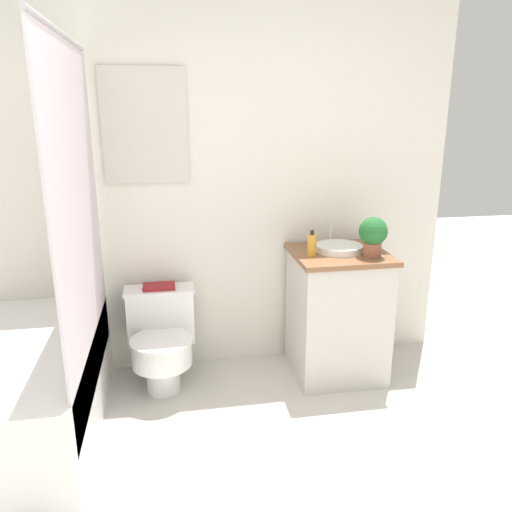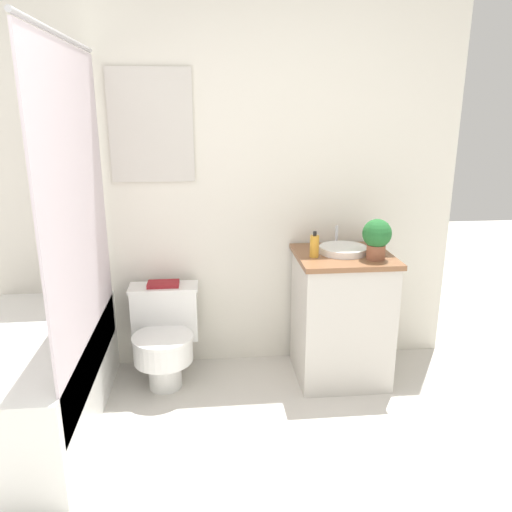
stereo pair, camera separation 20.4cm
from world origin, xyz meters
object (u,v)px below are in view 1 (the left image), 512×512
at_px(soap_bottle, 312,245).
at_px(book_on_tank, 159,286).
at_px(toilet, 162,337).
at_px(potted_plant, 373,235).
at_px(sink, 339,248).

height_order(soap_bottle, book_on_tank, soap_bottle).
height_order(toilet, potted_plant, potted_plant).
distance_m(toilet, book_on_tank, 0.31).
bearing_deg(sink, toilet, 179.34).
bearing_deg(soap_bottle, sink, 19.26).
height_order(toilet, book_on_tank, book_on_tank).
bearing_deg(toilet, sink, -0.66).
bearing_deg(book_on_tank, soap_bottle, -12.09).
height_order(potted_plant, book_on_tank, potted_plant).
bearing_deg(potted_plant, book_on_tank, 167.55).
xyz_separation_m(toilet, sink, (1.10, -0.01, 0.51)).
bearing_deg(soap_bottle, toilet, 174.95).
height_order(toilet, soap_bottle, soap_bottle).
height_order(sink, potted_plant, potted_plant).
bearing_deg(potted_plant, soap_bottle, 166.61).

